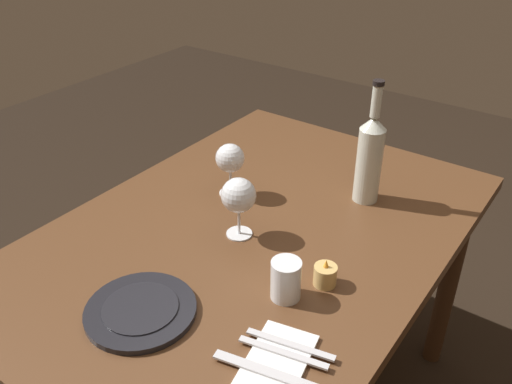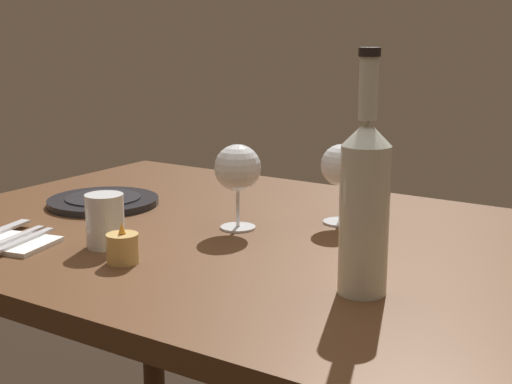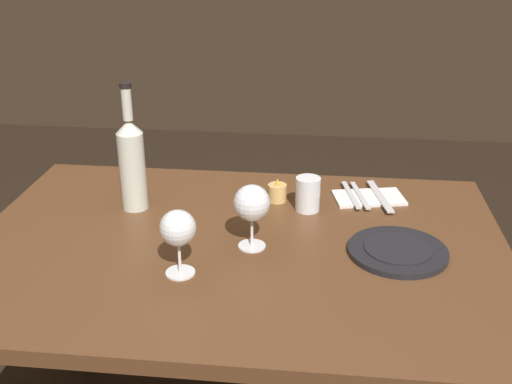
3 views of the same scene
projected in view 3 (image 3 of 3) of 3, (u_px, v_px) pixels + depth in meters
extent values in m
cube|color=#56351E|center=(238.00, 249.00, 1.51)|extent=(1.30, 0.90, 0.04)
cylinder|color=#412816|center=(82.00, 281.00, 2.07)|extent=(0.06, 0.06, 0.70)
cylinder|color=#412816|center=(439.00, 303.00, 1.95)|extent=(0.06, 0.06, 0.70)
cylinder|color=white|center=(252.00, 246.00, 1.49)|extent=(0.07, 0.07, 0.00)
cylinder|color=white|center=(252.00, 231.00, 1.47)|extent=(0.01, 0.01, 0.08)
sphere|color=white|center=(252.00, 203.00, 1.44)|extent=(0.09, 0.09, 0.09)
cylinder|color=#510A14|center=(252.00, 205.00, 1.44)|extent=(0.07, 0.07, 0.02)
cylinder|color=white|center=(180.00, 273.00, 1.37)|extent=(0.07, 0.07, 0.00)
cylinder|color=white|center=(179.00, 257.00, 1.36)|extent=(0.01, 0.01, 0.08)
sphere|color=white|center=(178.00, 228.00, 1.33)|extent=(0.08, 0.08, 0.08)
cylinder|color=#510A14|center=(178.00, 230.00, 1.33)|extent=(0.06, 0.06, 0.02)
cylinder|color=silver|center=(133.00, 171.00, 1.64)|extent=(0.07, 0.07, 0.21)
cone|color=silver|center=(129.00, 127.00, 1.59)|extent=(0.07, 0.07, 0.03)
cylinder|color=silver|center=(127.00, 104.00, 1.57)|extent=(0.03, 0.03, 0.08)
cylinder|color=black|center=(125.00, 85.00, 1.55)|extent=(0.03, 0.03, 0.01)
cylinder|color=white|center=(308.00, 194.00, 1.65)|extent=(0.07, 0.07, 0.09)
cylinder|color=silver|center=(308.00, 200.00, 1.66)|extent=(0.06, 0.06, 0.05)
cylinder|color=#DBB266|center=(277.00, 193.00, 1.72)|extent=(0.05, 0.05, 0.05)
cylinder|color=white|center=(277.00, 195.00, 1.72)|extent=(0.04, 0.04, 0.03)
cone|color=#F99E2D|center=(277.00, 181.00, 1.70)|extent=(0.01, 0.01, 0.02)
cylinder|color=black|center=(398.00, 251.00, 1.45)|extent=(0.23, 0.23, 0.01)
cylinder|color=black|center=(398.00, 248.00, 1.45)|extent=(0.16, 0.16, 0.00)
cube|color=white|center=(369.00, 198.00, 1.73)|extent=(0.21, 0.15, 0.01)
cube|color=silver|center=(360.00, 195.00, 1.73)|extent=(0.05, 0.18, 0.00)
cube|color=silver|center=(351.00, 195.00, 1.74)|extent=(0.05, 0.18, 0.00)
cube|color=silver|center=(380.00, 196.00, 1.73)|extent=(0.06, 0.21, 0.00)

